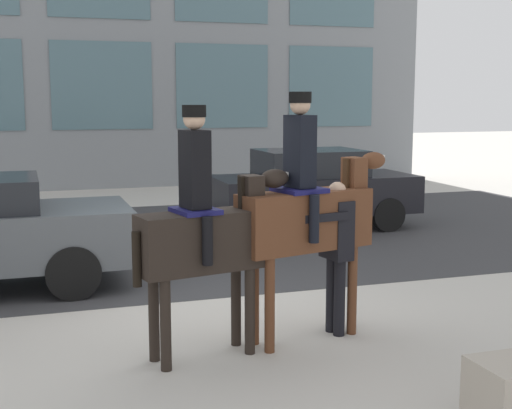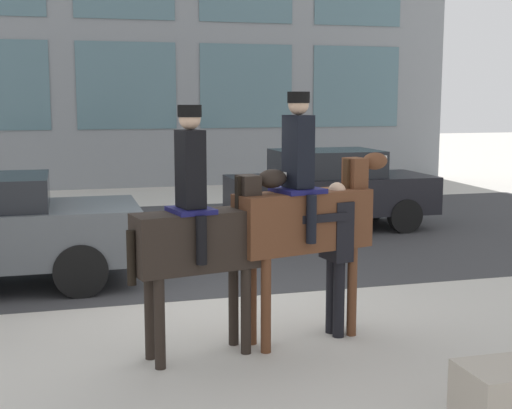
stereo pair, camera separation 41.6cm
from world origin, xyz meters
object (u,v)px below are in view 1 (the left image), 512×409
(pedestrian_bystander, at_px, (336,245))
(mounted_horse_companion, at_px, (307,214))
(street_car_far_lane, at_px, (313,188))
(mounted_horse_lead, at_px, (205,232))

(pedestrian_bystander, bearing_deg, mounted_horse_companion, -3.31)
(pedestrian_bystander, height_order, street_car_far_lane, pedestrian_bystander)
(mounted_horse_companion, xyz_separation_m, pedestrian_bystander, (0.36, 0.04, -0.39))
(mounted_horse_lead, distance_m, mounted_horse_companion, 1.24)
(mounted_horse_lead, height_order, pedestrian_bystander, mounted_horse_lead)
(mounted_horse_lead, bearing_deg, street_car_far_lane, 47.27)
(mounted_horse_lead, height_order, mounted_horse_companion, mounted_horse_companion)
(street_car_far_lane, bearing_deg, mounted_horse_lead, -121.13)
(mounted_horse_lead, xyz_separation_m, pedestrian_bystander, (1.58, 0.25, -0.29))
(mounted_horse_companion, xyz_separation_m, street_car_far_lane, (2.70, 6.28, -0.58))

